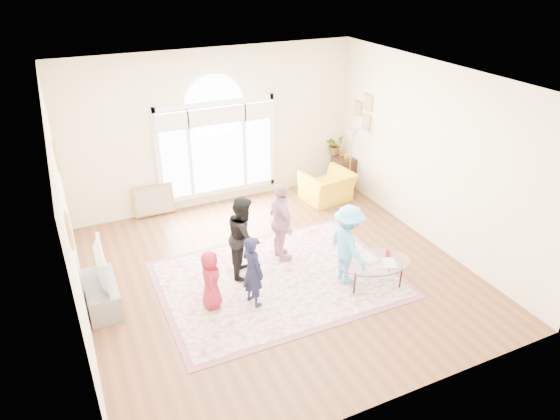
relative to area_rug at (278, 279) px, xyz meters
name	(u,v)px	position (x,y,z in m)	size (l,w,h in m)	color
ground	(277,273)	(0.07, 0.19, -0.01)	(6.00, 6.00, 0.00)	brown
room_shell	(219,133)	(0.08, 3.02, 1.56)	(6.00, 6.00, 6.00)	beige
area_rug	(278,279)	(0.00, 0.00, 0.00)	(3.60, 2.60, 0.02)	beige
rug_border	(278,279)	(0.00, 0.00, 0.00)	(3.80, 2.80, 0.01)	#905263
tv_console	(103,294)	(-2.68, 0.49, 0.20)	(0.45, 1.00, 0.42)	gray
television	(97,266)	(-2.67, 0.49, 0.70)	(0.17, 1.01, 0.58)	black
coffee_table	(374,263)	(1.34, -0.72, 0.39)	(1.34, 1.02, 0.54)	silver
armchair	(327,187)	(2.17, 2.24, 0.31)	(0.99, 0.87, 0.64)	yellow
side_cabinet	(343,172)	(2.85, 2.73, 0.34)	(0.40, 0.50, 0.70)	black
floor_lamp	(352,141)	(2.71, 2.23, 1.27)	(0.28, 0.28, 1.51)	black
plant_pedestal	(333,168)	(2.77, 3.02, 0.34)	(0.20, 0.20, 0.70)	white
potted_plant	(334,145)	(2.77, 3.02, 0.91)	(0.40, 0.35, 0.44)	#33722D
leaning_picture	(156,215)	(-1.34, 3.09, -0.01)	(0.80, 0.05, 0.62)	tan
child_red	(211,280)	(-1.19, -0.21, 0.48)	(0.46, 0.30, 0.94)	maroon
child_navy	(253,271)	(-0.60, -0.41, 0.59)	(0.42, 0.28, 1.15)	#161935
child_black	(244,236)	(-0.42, 0.41, 0.70)	(0.67, 0.53, 1.39)	black
child_pink	(281,223)	(0.30, 0.54, 0.72)	(0.83, 0.34, 1.41)	#CB8EA7
child_blue	(348,245)	(0.99, -0.48, 0.68)	(0.87, 0.50, 1.34)	#5EB8EF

